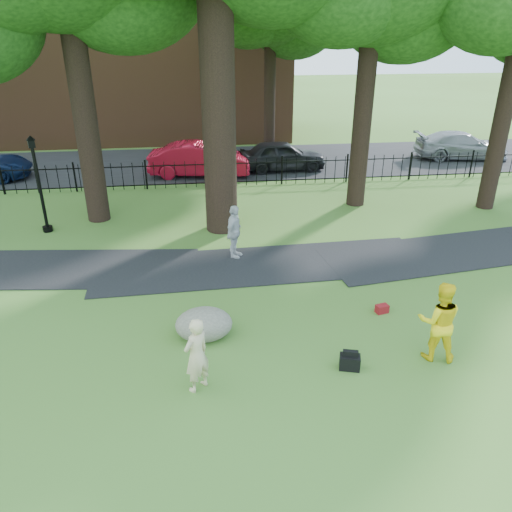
{
  "coord_description": "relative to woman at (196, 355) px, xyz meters",
  "views": [
    {
      "loc": [
        -0.8,
        -9.52,
        6.76
      ],
      "look_at": [
        0.61,
        2.0,
        1.24
      ],
      "focal_mm": 35.0,
      "sensor_mm": 36.0,
      "label": 1
    }
  ],
  "objects": [
    {
      "name": "ground",
      "position": [
        0.99,
        1.47,
        -0.82
      ],
      "size": [
        120.0,
        120.0,
        0.0
      ],
      "primitive_type": "plane",
      "color": "#446824",
      "rests_on": "ground"
    },
    {
      "name": "footpath",
      "position": [
        1.99,
        5.37,
        -0.82
      ],
      "size": [
        36.07,
        3.85,
        0.03
      ],
      "primitive_type": "cube",
      "rotation": [
        0.0,
        0.0,
        0.03
      ],
      "color": "black",
      "rests_on": "ground"
    },
    {
      "name": "street",
      "position": [
        0.99,
        17.47,
        -0.82
      ],
      "size": [
        80.0,
        7.0,
        0.02
      ],
      "primitive_type": "cube",
      "color": "black",
      "rests_on": "ground"
    },
    {
      "name": "iron_fence",
      "position": [
        0.99,
        13.47,
        -0.22
      ],
      "size": [
        44.0,
        0.04,
        1.2
      ],
      "color": "black",
      "rests_on": "ground"
    },
    {
      "name": "brick_building",
      "position": [
        -3.01,
        25.47,
        5.18
      ],
      "size": [
        18.0,
        8.0,
        12.0
      ],
      "primitive_type": "cube",
      "color": "brown",
      "rests_on": "ground"
    },
    {
      "name": "woman",
      "position": [
        0.0,
        0.0,
        0.0
      ],
      "size": [
        0.71,
        0.69,
        1.63
      ],
      "primitive_type": "imported",
      "rotation": [
        0.0,
        0.0,
        3.87
      ],
      "color": "beige",
      "rests_on": "ground"
    },
    {
      "name": "man",
      "position": [
        5.17,
        0.42,
        0.1
      ],
      "size": [
        1.06,
        0.92,
        1.84
      ],
      "primitive_type": "imported",
      "rotation": [
        0.0,
        0.0,
        2.85
      ],
      "color": "yellow",
      "rests_on": "ground"
    },
    {
      "name": "pedestrian",
      "position": [
        1.24,
        6.05,
        0.04
      ],
      "size": [
        0.8,
        1.08,
        1.71
      ],
      "primitive_type": "imported",
      "rotation": [
        0.0,
        0.0,
        1.14
      ],
      "color": "#BABBBF",
      "rests_on": "ground"
    },
    {
      "name": "boulder",
      "position": [
        0.17,
        1.82,
        -0.43
      ],
      "size": [
        1.48,
        1.21,
        0.78
      ],
      "primitive_type": "ellipsoid",
      "rotation": [
        0.0,
        0.0,
        -0.16
      ],
      "color": "#676056",
      "rests_on": "ground"
    },
    {
      "name": "lamppost",
      "position": [
        -5.12,
        8.98,
        0.83
      ],
      "size": [
        0.33,
        0.33,
        3.35
      ],
      "rotation": [
        0.0,
        0.0,
        0.4
      ],
      "color": "black",
      "rests_on": "ground"
    },
    {
      "name": "backpack",
      "position": [
        3.22,
        0.24,
        -0.66
      ],
      "size": [
        0.49,
        0.37,
        0.32
      ],
      "primitive_type": "cube",
      "rotation": [
        0.0,
        0.0,
        -0.27
      ],
      "color": "black",
      "rests_on": "ground"
    },
    {
      "name": "red_bag",
      "position": [
        4.69,
        2.33,
        -0.71
      ],
      "size": [
        0.35,
        0.27,
        0.21
      ],
      "primitive_type": "cube",
      "rotation": [
        0.0,
        0.0,
        0.25
      ],
      "color": "maroon",
      "rests_on": "ground"
    },
    {
      "name": "red_sedan",
      "position": [
        0.36,
        15.29,
        -0.04
      ],
      "size": [
        4.87,
        2.14,
        1.56
      ],
      "primitive_type": "imported",
      "rotation": [
        0.0,
        0.0,
        1.46
      ],
      "color": "maroon",
      "rests_on": "ground"
    },
    {
      "name": "grey_car",
      "position": [
        4.39,
        15.81,
        -0.1
      ],
      "size": [
        4.28,
        1.85,
        1.44
      ],
      "primitive_type": "imported",
      "rotation": [
        0.0,
        0.0,
        1.61
      ],
      "color": "black",
      "rests_on": "ground"
    },
    {
      "name": "silver_car",
      "position": [
        14.24,
        16.89,
        -0.12
      ],
      "size": [
        5.02,
        2.5,
        1.4
      ],
      "primitive_type": "imported",
      "rotation": [
        0.0,
        0.0,
        1.46
      ],
      "color": "gray",
      "rests_on": "ground"
    }
  ]
}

